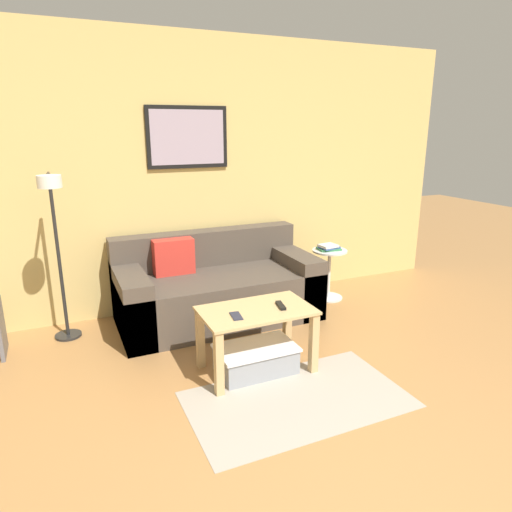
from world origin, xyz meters
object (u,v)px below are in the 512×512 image
couch (216,289)px  coffee_table (256,323)px  cell_phone (236,316)px  floor_lamp (56,234)px  remote_control (281,305)px  side_table (329,269)px  book_stack (329,247)px  storage_bin (256,359)px

couch → coffee_table: size_ratio=2.25×
cell_phone → coffee_table: bearing=26.5°
couch → floor_lamp: size_ratio=1.29×
couch → remote_control: couch is taller
coffee_table → side_table: side_table is taller
floor_lamp → book_stack: 2.54m
couch → side_table: (1.23, 0.00, 0.03)m
floor_lamp → storage_bin: bearing=-39.4°
coffee_table → storage_bin: 0.27m
cell_phone → floor_lamp: bearing=143.4°
coffee_table → floor_lamp: 1.69m
floor_lamp → remote_control: (1.43, -1.01, -0.46)m
storage_bin → cell_phone: 0.41m
couch → book_stack: size_ratio=7.51×
book_stack → remote_control: 1.51m
floor_lamp → remote_control: size_ratio=9.32×
remote_control → book_stack: bearing=55.1°
side_table → cell_phone: bearing=-143.5°
storage_bin → book_stack: bearing=39.3°
couch → storage_bin: (-0.07, -1.05, -0.18)m
book_stack → side_table: bearing=-7.9°
storage_bin → book_stack: 1.71m
storage_bin → remote_control: (0.20, 0.00, 0.38)m
remote_control → cell_phone: 0.36m
coffee_table → book_stack: bearing=38.8°
side_table → coffee_table: bearing=-141.5°
cell_phone → couch: bearing=85.6°
couch → side_table: 1.23m
storage_bin → book_stack: book_stack is taller
couch → cell_phone: 1.12m
storage_bin → book_stack: size_ratio=2.40×
remote_control → storage_bin: bearing=-168.4°
floor_lamp → book_stack: bearing=0.9°
side_table → book_stack: bearing=172.1°
remote_control → couch: bearing=108.2°
storage_bin → cell_phone: size_ratio=4.10×
book_stack → cell_phone: bearing=-143.2°
storage_bin → side_table: size_ratio=1.10×
coffee_table → storage_bin: coffee_table is taller
book_stack → cell_phone: book_stack is taller
storage_bin → floor_lamp: (-1.23, 1.01, 0.84)m
couch → coffee_table: 1.02m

